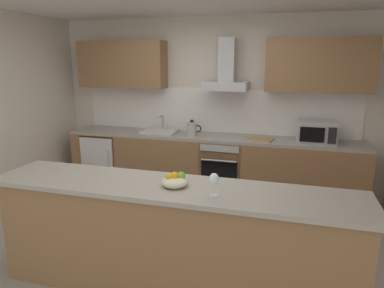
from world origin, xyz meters
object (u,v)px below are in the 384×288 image
(range_hood, at_px, (227,74))
(wine_glass, at_px, (214,180))
(sink, at_px, (160,131))
(chopping_board, at_px, (261,139))
(oven, at_px, (223,166))
(refrigerator, at_px, (106,159))
(microwave, at_px, (316,132))
(kettle, at_px, (192,129))
(fruit_bowl, at_px, (175,181))

(range_hood, distance_m, wine_glass, 2.65)
(sink, bearing_deg, chopping_board, -1.32)
(sink, height_order, wine_glass, sink)
(oven, relative_size, refrigerator, 0.94)
(oven, height_order, sink, sink)
(microwave, xyz_separation_m, wine_glass, (-0.85, -2.37, 0.05))
(sink, bearing_deg, kettle, -4.97)
(wine_glass, xyz_separation_m, fruit_bowl, (-0.35, 0.11, -0.08))
(microwave, height_order, chopping_board, microwave)
(kettle, relative_size, range_hood, 0.40)
(wine_glass, bearing_deg, chopping_board, 86.78)
(sink, xyz_separation_m, kettle, (0.51, -0.04, 0.08))
(range_hood, relative_size, wine_glass, 4.05)
(wine_glass, bearing_deg, oven, 99.33)
(refrigerator, distance_m, wine_glass, 3.40)
(range_hood, bearing_deg, microwave, -7.18)
(microwave, height_order, wine_glass, microwave)
(kettle, height_order, wine_glass, wine_glass)
(oven, bearing_deg, kettle, -175.85)
(microwave, height_order, fruit_bowl, microwave)
(fruit_bowl, distance_m, chopping_board, 2.31)
(refrigerator, height_order, microwave, microwave)
(oven, relative_size, chopping_board, 2.35)
(oven, relative_size, microwave, 1.60)
(oven, bearing_deg, chopping_board, -2.57)
(microwave, bearing_deg, refrigerator, 179.55)
(refrigerator, relative_size, range_hood, 1.18)
(refrigerator, height_order, kettle, kettle)
(sink, bearing_deg, range_hood, 6.91)
(kettle, distance_m, chopping_board, 1.00)
(refrigerator, xyz_separation_m, fruit_bowl, (1.96, -2.28, 0.60))
(oven, height_order, range_hood, range_hood)
(chopping_board, bearing_deg, wine_glass, -93.22)
(sink, relative_size, chopping_board, 1.47)
(oven, bearing_deg, wine_glass, -80.67)
(oven, bearing_deg, fruit_bowl, -88.87)
(microwave, relative_size, sink, 1.00)
(oven, xyz_separation_m, refrigerator, (-1.92, -0.00, -0.03))
(oven, bearing_deg, sink, 179.36)
(oven, distance_m, sink, 1.08)
(microwave, distance_m, wine_glass, 2.52)
(chopping_board, bearing_deg, range_hood, 163.80)
(oven, height_order, chopping_board, chopping_board)
(wine_glass, height_order, fruit_bowl, wine_glass)
(range_hood, bearing_deg, wine_glass, -81.14)
(sink, bearing_deg, microwave, -1.00)
(kettle, height_order, chopping_board, kettle)
(oven, height_order, refrigerator, oven)
(refrigerator, relative_size, microwave, 1.70)
(microwave, xyz_separation_m, range_hood, (-1.25, 0.16, 0.74))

